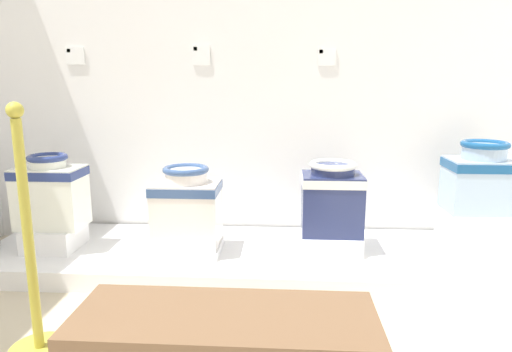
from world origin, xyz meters
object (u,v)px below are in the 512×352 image
plinth_block_central_ornate (55,237)px  info_placard_third (327,57)px  antique_toilet_slender_white (482,177)px  plinth_block_broad_patterned (188,247)px  info_placard_second (201,55)px  info_placard_first (75,56)px  plinth_block_tall_cobalt (330,240)px  plinth_block_slender_white (476,230)px  antique_toilet_broad_patterned (187,206)px  antique_toilet_central_ornate (50,191)px  stanchion_post_near_left (32,278)px  antique_toilet_tall_cobalt (332,196)px

plinth_block_central_ornate → info_placard_third: 2.03m
antique_toilet_slender_white → plinth_block_broad_patterned: bearing=-175.4°
info_placard_second → info_placard_third: info_placard_second is taller
info_placard_first → plinth_block_tall_cobalt: bearing=-13.6°
info_placard_second → plinth_block_slender_white: bearing=-12.2°
info_placard_third → antique_toilet_slender_white: bearing=-22.6°
plinth_block_broad_patterned → antique_toilet_broad_patterned: (-0.00, 0.00, 0.26)m
antique_toilet_slender_white → info_placard_second: size_ratio=3.15×
antique_toilet_central_ornate → stanchion_post_near_left: size_ratio=0.43×
antique_toilet_tall_cobalt → plinth_block_slender_white: size_ratio=1.14×
info_placard_first → stanchion_post_near_left: size_ratio=0.12×
plinth_block_broad_patterned → info_placard_second: (0.01, 0.51, 1.14)m
plinth_block_tall_cobalt → info_placard_third: info_placard_third is taller
info_placard_first → antique_toilet_slender_white: bearing=-8.2°
plinth_block_broad_patterned → info_placard_second: bearing=88.7°
antique_toilet_central_ornate → info_placard_third: bearing=17.1°
antique_toilet_central_ornate → antique_toilet_broad_patterned: antique_toilet_central_ornate is taller
antique_toilet_broad_patterned → info_placard_second: size_ratio=3.54×
info_placard_third → antique_toilet_central_ornate: bearing=-162.9°
antique_toilet_central_ornate → info_placard_second: 1.26m
antique_toilet_slender_white → stanchion_post_near_left: bearing=-154.3°
plinth_block_central_ornate → plinth_block_broad_patterned: plinth_block_central_ornate is taller
plinth_block_central_ornate → stanchion_post_near_left: 0.99m
antique_toilet_broad_patterned → antique_toilet_slender_white: antique_toilet_slender_white is taller
antique_toilet_slender_white → info_placard_third: info_placard_third is taller
plinth_block_central_ornate → stanchion_post_near_left: bearing=-67.1°
plinth_block_central_ornate → antique_toilet_broad_patterned: size_ratio=0.66×
antique_toilet_tall_cobalt → plinth_block_central_ornate: bearing=-176.6°
plinth_block_broad_patterned → info_placard_first: 1.50m
plinth_block_central_ornate → info_placard_second: (0.83, 0.51, 1.10)m
antique_toilet_central_ornate → antique_toilet_tall_cobalt: bearing=3.4°
plinth_block_central_ornate → plinth_block_slender_white: plinth_block_slender_white is taller
plinth_block_tall_cobalt → plinth_block_slender_white: 0.87m
plinth_block_central_ornate → antique_toilet_tall_cobalt: bearing=3.4°
antique_toilet_tall_cobalt → plinth_block_slender_white: antique_toilet_tall_cobalt is taller
plinth_block_central_ornate → antique_toilet_slender_white: antique_toilet_slender_white is taller
antique_toilet_central_ornate → stanchion_post_near_left: bearing=-67.1°
antique_toilet_broad_patterned → plinth_block_tall_cobalt: antique_toilet_broad_patterned is taller
antique_toilet_central_ornate → antique_toilet_tall_cobalt: antique_toilet_central_ornate is taller
plinth_block_central_ornate → plinth_block_tall_cobalt: plinth_block_central_ornate is taller
antique_toilet_central_ornate → info_placard_second: (0.83, 0.51, 0.81)m
antique_toilet_slender_white → plinth_block_slender_white: bearing=180.0°
antique_toilet_tall_cobalt → info_placard_first: (-1.69, 0.41, 0.83)m
antique_toilet_slender_white → info_placard_second: bearing=167.8°
plinth_block_central_ornate → plinth_block_tall_cobalt: size_ratio=0.88×
plinth_block_tall_cobalt → antique_toilet_tall_cobalt: bearing=-90.0°
info_placard_first → stanchion_post_near_left: (0.40, -1.40, -0.94)m
antique_toilet_central_ornate → stanchion_post_near_left: 0.98m
plinth_block_broad_patterned → info_placard_second: 1.25m
plinth_block_broad_patterned → antique_toilet_slender_white: 1.77m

